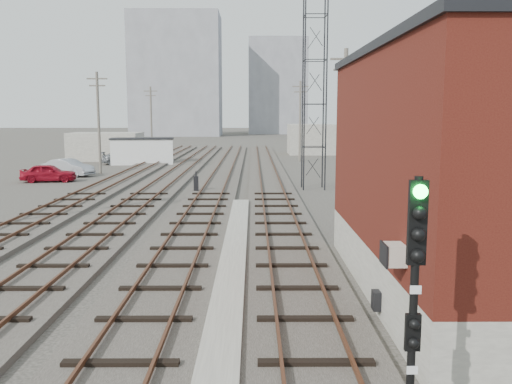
{
  "coord_description": "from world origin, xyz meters",
  "views": [
    {
      "loc": [
        1.21,
        -3.45,
        5.26
      ],
      "look_at": [
        1.33,
        17.97,
        2.2
      ],
      "focal_mm": 38.0,
      "sensor_mm": 36.0,
      "label": 1
    }
  ],
  "objects_px": {
    "switch_stand": "(196,184)",
    "car_red": "(49,173)",
    "car_silver": "(68,168)",
    "car_grey": "(125,158)",
    "site_trailer": "(143,151)",
    "signal_mast": "(415,290)"
  },
  "relations": [
    {
      "from": "switch_stand",
      "to": "car_red",
      "type": "bearing_deg",
      "value": 144.27
    },
    {
      "from": "car_silver",
      "to": "car_grey",
      "type": "relative_size",
      "value": 0.95
    },
    {
      "from": "switch_stand",
      "to": "car_grey",
      "type": "height_order",
      "value": "switch_stand"
    },
    {
      "from": "site_trailer",
      "to": "car_red",
      "type": "distance_m",
      "value": 16.28
    },
    {
      "from": "switch_stand",
      "to": "car_red",
      "type": "relative_size",
      "value": 0.33
    },
    {
      "from": "car_red",
      "to": "car_grey",
      "type": "xyz_separation_m",
      "value": [
        2.42,
        15.18,
        -0.03
      ]
    },
    {
      "from": "car_grey",
      "to": "signal_mast",
      "type": "bearing_deg",
      "value": -170.59
    },
    {
      "from": "switch_stand",
      "to": "car_grey",
      "type": "bearing_deg",
      "value": 106.66
    },
    {
      "from": "switch_stand",
      "to": "car_red",
      "type": "distance_m",
      "value": 13.95
    },
    {
      "from": "signal_mast",
      "to": "switch_stand",
      "type": "height_order",
      "value": "signal_mast"
    },
    {
      "from": "site_trailer",
      "to": "car_silver",
      "type": "xyz_separation_m",
      "value": [
        -4.06,
        -11.66,
        -0.67
      ]
    },
    {
      "from": "site_trailer",
      "to": "car_grey",
      "type": "bearing_deg",
      "value": -172.5
    },
    {
      "from": "switch_stand",
      "to": "site_trailer",
      "type": "relative_size",
      "value": 0.2
    },
    {
      "from": "site_trailer",
      "to": "car_silver",
      "type": "relative_size",
      "value": 1.55
    },
    {
      "from": "car_red",
      "to": "car_silver",
      "type": "distance_m",
      "value": 4.04
    },
    {
      "from": "signal_mast",
      "to": "site_trailer",
      "type": "distance_m",
      "value": 52.33
    },
    {
      "from": "switch_stand",
      "to": "car_grey",
      "type": "relative_size",
      "value": 0.29
    },
    {
      "from": "car_silver",
      "to": "car_grey",
      "type": "xyz_separation_m",
      "value": [
        2.22,
        11.14,
        -0.05
      ]
    },
    {
      "from": "car_grey",
      "to": "car_silver",
      "type": "bearing_deg",
      "value": 160.07
    },
    {
      "from": "car_red",
      "to": "car_grey",
      "type": "height_order",
      "value": "car_red"
    },
    {
      "from": "signal_mast",
      "to": "car_silver",
      "type": "xyz_separation_m",
      "value": [
        -18.46,
        38.63,
        -1.85
      ]
    },
    {
      "from": "signal_mast",
      "to": "site_trailer",
      "type": "bearing_deg",
      "value": 105.98
    }
  ]
}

